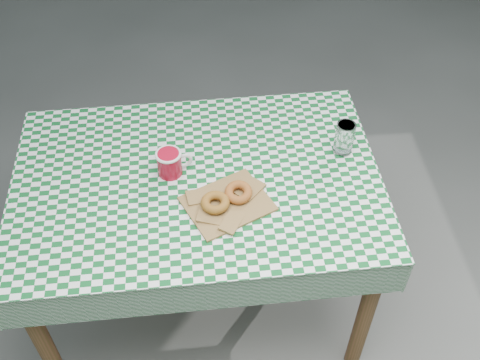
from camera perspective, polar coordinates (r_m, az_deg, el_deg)
name	(u,v)px	position (r m, az deg, el deg)	size (l,w,h in m)	color
ground	(194,263)	(2.69, -4.57, -8.26)	(60.00, 60.00, 0.00)	#51524C
table	(202,245)	(2.28, -3.81, -6.47)	(1.26, 0.84, 0.75)	brown
tablecloth	(197,179)	(1.99, -4.33, 0.07)	(1.28, 0.86, 0.01)	#0C5221
paper_bag	(227,203)	(1.90, -1.26, -2.31)	(0.27, 0.21, 0.01)	olive
bagel_front	(215,203)	(1.87, -2.48, -2.26)	(0.10, 0.10, 0.03)	#96581F
bagel_back	(238,192)	(1.90, -0.16, -1.24)	(0.09, 0.09, 0.03)	#A35721
coffee_mug	(169,163)	(1.98, -7.04, 1.67)	(0.17, 0.17, 0.09)	maroon
drinking_glass	(344,138)	(2.07, 10.34, 4.14)	(0.07, 0.07, 0.12)	white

